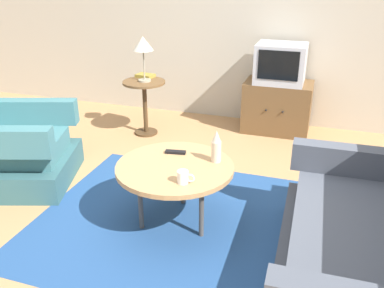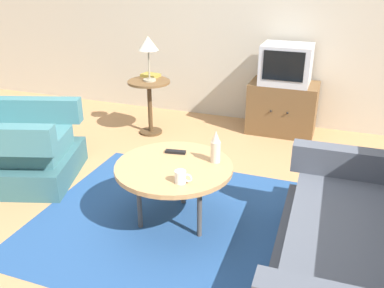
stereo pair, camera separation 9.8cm
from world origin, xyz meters
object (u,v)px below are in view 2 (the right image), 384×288
object	(u,v)px
vase	(216,147)
tv_remote_dark	(176,152)
side_table	(149,96)
table_lamp	(148,45)
couch	(361,255)
coffee_table	(174,169)
television	(286,64)
book	(151,75)
armchair	(12,146)
tv_stand	(282,108)
mug	(181,177)

from	to	relation	value
vase	tv_remote_dark	distance (m)	0.35
side_table	table_lamp	world-z (taller)	table_lamp
couch	side_table	distance (m)	2.96
vase	table_lamp	bearing A→B (deg)	130.38
side_table	coffee_table	bearing A→B (deg)	-58.95
table_lamp	vase	world-z (taller)	table_lamp
coffee_table	vase	size ratio (longest dim) A/B	3.53
couch	television	size ratio (longest dim) A/B	3.05
side_table	tv_remote_dark	world-z (taller)	side_table
coffee_table	book	size ratio (longest dim) A/B	3.92
armchair	coffee_table	bearing A→B (deg)	67.06
table_lamp	coffee_table	bearing A→B (deg)	-59.23
coffee_table	tv_stand	world-z (taller)	tv_stand
tv_stand	tv_remote_dark	world-z (taller)	tv_stand
television	tv_remote_dark	world-z (taller)	television
coffee_table	tv_stand	xyz separation A→B (m)	(0.47, 2.14, -0.15)
television	table_lamp	size ratio (longest dim) A/B	1.10
coffee_table	side_table	size ratio (longest dim) A/B	1.39
television	side_table	bearing A→B (deg)	-158.91
tv_remote_dark	mug	bearing A→B (deg)	-72.50
vase	tv_stand	bearing A→B (deg)	84.10
mug	tv_stand	bearing A→B (deg)	82.14
couch	television	bearing A→B (deg)	17.36
coffee_table	book	bearing A→B (deg)	119.96
vase	side_table	bearing A→B (deg)	130.63
side_table	armchair	bearing A→B (deg)	-115.74
coffee_table	mug	distance (m)	0.28
tv_stand	book	distance (m)	1.57
couch	coffee_table	size ratio (longest dim) A/B	1.90
vase	book	size ratio (longest dim) A/B	1.11
coffee_table	tv_stand	bearing A→B (deg)	77.55
side_table	vase	distance (m)	1.87
armchair	vase	xyz separation A→B (m)	(1.90, 0.01, 0.28)
tv_remote_dark	side_table	bearing A→B (deg)	113.42
tv_stand	vase	xyz separation A→B (m)	(-0.20, -1.98, 0.30)
tv_stand	book	xyz separation A→B (m)	(-1.48, -0.39, 0.35)
side_table	table_lamp	size ratio (longest dim) A/B	1.28
couch	mug	xyz separation A→B (m)	(-1.15, 0.13, 0.23)
coffee_table	vase	world-z (taller)	vase
television	armchair	bearing A→B (deg)	-136.87
armchair	tv_remote_dark	size ratio (longest dim) A/B	7.13
tv_remote_dark	book	distance (m)	1.82
couch	table_lamp	size ratio (longest dim) A/B	3.36
table_lamp	vase	bearing A→B (deg)	-49.62
tv_remote_dark	book	bearing A→B (deg)	112.06
couch	tv_stand	xyz separation A→B (m)	(-0.83, 2.49, -0.00)
television	vase	xyz separation A→B (m)	(-0.20, -1.96, -0.21)
armchair	book	size ratio (longest dim) A/B	5.31
armchair	vase	distance (m)	1.92
table_lamp	book	bearing A→B (deg)	111.94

